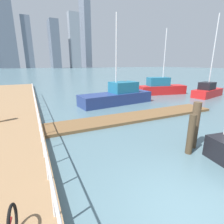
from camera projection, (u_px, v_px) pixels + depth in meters
The scene contains 14 objects.
ground_plane at pixel (61, 94), 21.78m from camera, with size 300.00×300.00×0.00m, color slate.
floating_dock at pixel (134, 117), 12.06m from camera, with size 13.11×2.00×0.18m, color brown.
boardwalk_railing at pixel (37, 109), 9.69m from camera, with size 0.06×25.16×1.08m.
dock_piling_1 at pixel (195, 125), 7.62m from camera, with size 0.34×0.34×2.12m, color brown.
dock_piling_2 at pixel (191, 134), 7.12m from camera, with size 0.28×0.28×1.73m, color #473826.
dock_piling_3 at pixel (125, 91), 17.55m from camera, with size 0.27×0.27×2.05m, color brown.
moored_boat_0 at pixel (207, 91), 19.84m from camera, with size 4.94×2.70×8.79m.
moored_boat_3 at pixel (118, 96), 16.33m from camera, with size 7.30×2.91×7.88m.
moored_boat_5 at pixel (161, 88), 21.47m from camera, with size 6.12×2.79×7.67m.
skyline_tower_1 at pixel (4, 17), 136.07m from camera, with size 12.88×11.32×79.15m, color slate.
skyline_tower_2 at pixel (28, 43), 148.06m from camera, with size 7.43×7.42×42.44m, color slate.
skyline_tower_3 at pixel (54, 45), 144.60m from camera, with size 7.09×13.58×38.29m, color slate.
skyline_tower_4 at pixel (74, 41), 150.69m from camera, with size 8.99×6.17×45.76m, color #8C939E.
skyline_tower_5 at pixel (85, 34), 173.25m from camera, with size 6.73×13.89×65.99m, color slate.
Camera 1 is at (-3.30, -2.33, 3.71)m, focal length 27.40 mm.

